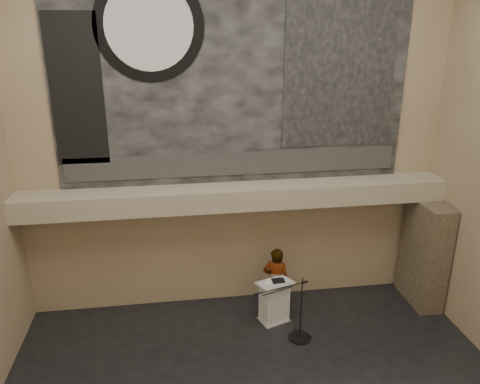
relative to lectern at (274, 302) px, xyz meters
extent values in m
cube|color=#8E795A|center=(-0.75, 1.25, 3.70)|extent=(10.00, 0.02, 8.50)
cube|color=gray|center=(-0.75, 0.85, 2.40)|extent=(10.00, 0.80, 0.50)
cylinder|color=#B2893D|center=(-2.35, 0.80, 2.12)|extent=(0.04, 0.04, 0.06)
cylinder|color=#B2893D|center=(1.15, 0.80, 2.12)|extent=(0.04, 0.04, 0.06)
cube|color=black|center=(-0.75, 1.22, 5.15)|extent=(8.00, 0.05, 5.00)
cube|color=#2A2A2A|center=(-0.75, 1.18, 3.10)|extent=(7.76, 0.02, 0.55)
cylinder|color=black|center=(-2.55, 1.18, 6.15)|extent=(2.30, 0.02, 2.30)
cylinder|color=silver|center=(-2.55, 1.16, 6.15)|extent=(1.84, 0.02, 1.84)
cube|color=black|center=(1.65, 1.18, 5.25)|extent=(2.60, 0.02, 3.60)
cube|color=black|center=(-4.15, 1.18, 4.85)|extent=(1.10, 0.02, 3.20)
cube|color=#413628|center=(3.90, 0.40, 0.80)|extent=(0.60, 1.40, 2.70)
cube|color=silver|center=(0.00, 0.00, -0.51)|extent=(0.83, 0.73, 0.08)
cube|color=silver|center=(0.00, 0.00, 0.01)|extent=(0.71, 0.60, 0.96)
cube|color=silver|center=(0.00, -0.02, 0.52)|extent=(0.92, 0.78, 0.14)
cube|color=black|center=(0.08, -0.01, 0.56)|extent=(0.29, 0.24, 0.04)
cube|color=white|center=(-0.12, 0.00, 0.55)|extent=(0.28, 0.31, 0.00)
imported|color=silver|center=(0.12, 0.39, 0.32)|extent=(0.74, 0.62, 1.75)
cylinder|color=black|center=(0.45, -0.68, -0.54)|extent=(0.52, 0.52, 0.02)
cylinder|color=black|center=(0.45, -0.68, 0.22)|extent=(0.03, 0.03, 1.55)
cylinder|color=black|center=(-0.07, -0.83, 0.89)|extent=(1.17, 0.34, 0.02)
camera|label=1|loc=(-2.19, -9.27, 6.20)|focal=35.00mm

